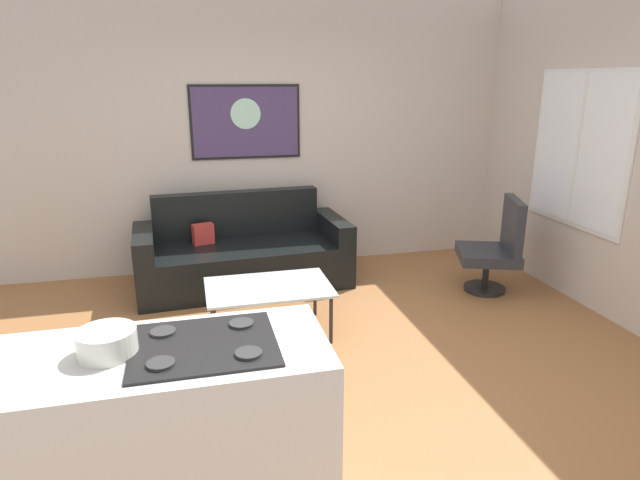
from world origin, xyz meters
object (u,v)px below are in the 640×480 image
Objects in this scene: mixing_bowl at (107,343)px; wall_painting at (246,122)px; coffee_table at (269,290)px; armchair at (496,248)px; couch at (243,256)px.

wall_painting is (0.97, 3.49, 0.60)m from mixing_bowl.
coffee_table is 1.07× the size of armchair.
armchair is 0.82× the size of wall_painting.
armchair is at bearing -18.56° from couch.
mixing_bowl is (-0.83, -2.98, 0.67)m from couch.
wall_painting is at bearing 88.17° from coffee_table.
mixing_bowl is 0.21× the size of wall_painting.
coffee_table is 4.11× the size of mixing_bowl.
couch is 2.14× the size of coffee_table.
wall_painting is (-2.19, 1.29, 1.11)m from armchair.
coffee_table is at bearing -170.00° from armchair.
wall_painting is at bearing 75.41° from couch.
mixing_bowl is (-3.16, -2.20, 0.52)m from armchair.
armchair is 3.88m from mixing_bowl.
coffee_table is at bearing 63.16° from mixing_bowl.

